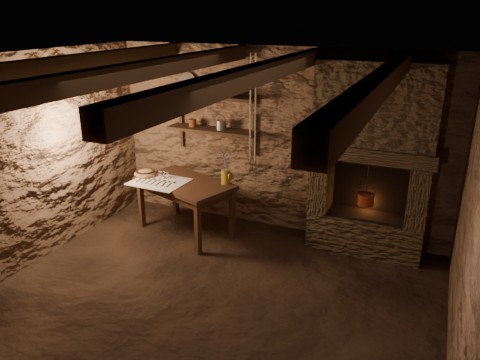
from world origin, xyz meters
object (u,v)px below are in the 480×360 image
at_px(stoneware_jug, 226,170).
at_px(red_pot, 366,198).
at_px(wooden_bowl, 145,173).
at_px(work_table, 185,205).
at_px(iron_stockpot, 228,89).

bearing_deg(stoneware_jug, red_pot, 7.38).
xyz_separation_m(stoneware_jug, wooden_bowl, (-1.11, -0.17, -0.15)).
height_order(stoneware_jug, wooden_bowl, stoneware_jug).
bearing_deg(wooden_bowl, work_table, 2.82).
bearing_deg(iron_stockpot, wooden_bowl, -150.86).
height_order(wooden_bowl, iron_stockpot, iron_stockpot).
distance_m(stoneware_jug, wooden_bowl, 1.13).
relative_size(iron_stockpot, red_pot, 0.44).
distance_m(stoneware_jug, red_pot, 1.74).
distance_m(wooden_bowl, iron_stockpot, 1.57).
bearing_deg(wooden_bowl, stoneware_jug, 8.78).
bearing_deg(iron_stockpot, red_pot, -3.72).
bearing_deg(iron_stockpot, stoneware_jug, -70.52).
bearing_deg(stoneware_jug, iron_stockpot, 108.45).
bearing_deg(red_pot, wooden_bowl, -171.44).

